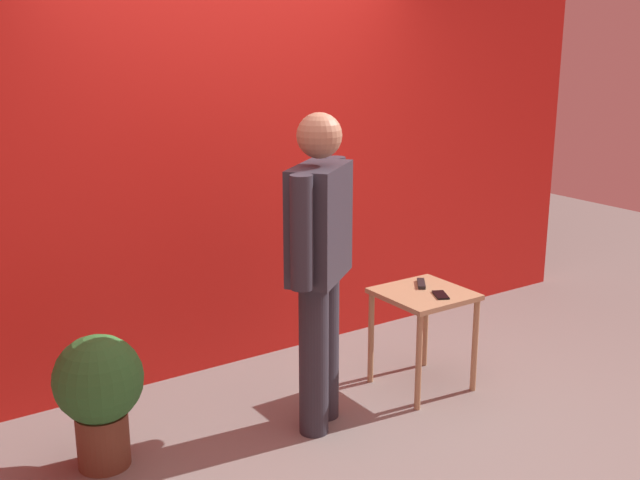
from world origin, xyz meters
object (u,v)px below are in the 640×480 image
(tv_remote, at_px, (421,284))
(potted_plant, at_px, (99,390))
(standing_person, at_px, (319,257))
(side_table, at_px, (424,308))
(cell_phone, at_px, (441,295))

(tv_remote, distance_m, potted_plant, 1.99)
(tv_remote, xyz_separation_m, potted_plant, (-1.98, 0.11, -0.21))
(standing_person, xyz_separation_m, side_table, (0.78, 0.04, -0.45))
(standing_person, distance_m, tv_remote, 0.92)
(side_table, bearing_deg, standing_person, -176.91)
(standing_person, relative_size, potted_plant, 2.50)
(standing_person, bearing_deg, tv_remote, 9.60)
(side_table, height_order, tv_remote, tv_remote)
(standing_person, bearing_deg, potted_plant, 167.56)
(side_table, xyz_separation_m, potted_plant, (-1.91, 0.21, -0.10))
(cell_phone, xyz_separation_m, potted_plant, (-1.94, 0.32, -0.21))
(side_table, bearing_deg, potted_plant, 173.81)
(cell_phone, height_order, potted_plant, potted_plant)
(standing_person, distance_m, side_table, 0.90)
(standing_person, relative_size, tv_remote, 10.09)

